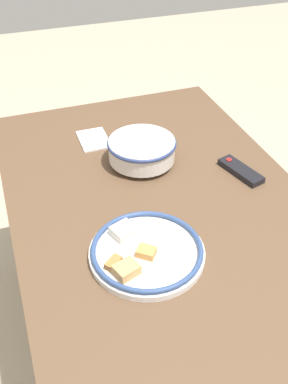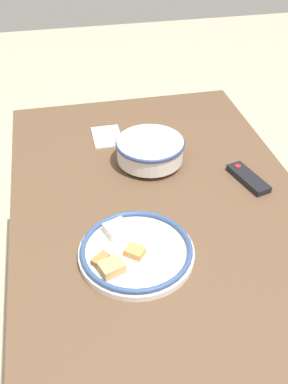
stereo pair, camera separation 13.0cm
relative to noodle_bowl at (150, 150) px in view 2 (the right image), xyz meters
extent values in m
plane|color=#B7A88E|center=(0.30, -0.01, -0.80)|extent=(8.00, 8.00, 0.00)
cube|color=brown|center=(0.30, -0.01, -0.07)|extent=(1.55, 0.88, 0.04)
cylinder|color=brown|center=(-0.40, -0.38, -0.44)|extent=(0.06, 0.06, 0.71)
cylinder|color=brown|center=(-0.40, 0.36, -0.44)|extent=(0.06, 0.06, 0.71)
cylinder|color=silver|center=(0.00, 0.00, -0.04)|extent=(0.10, 0.10, 0.02)
cylinder|color=silver|center=(0.00, 0.00, 0.00)|extent=(0.22, 0.22, 0.07)
cylinder|color=#9E4C1E|center=(0.00, 0.00, -0.01)|extent=(0.19, 0.19, 0.06)
torus|color=navy|center=(0.00, 0.00, 0.03)|extent=(0.23, 0.23, 0.01)
cylinder|color=white|center=(0.41, -0.13, -0.04)|extent=(0.30, 0.30, 0.02)
torus|color=#334C7F|center=(0.41, -0.13, -0.03)|extent=(0.29, 0.29, 0.01)
cube|color=tan|center=(0.42, -0.13, -0.02)|extent=(0.06, 0.06, 0.02)
cube|color=tan|center=(0.46, -0.20, -0.02)|extent=(0.06, 0.07, 0.03)
cube|color=silver|center=(0.33, -0.17, -0.02)|extent=(0.07, 0.07, 0.03)
cube|color=#B2753D|center=(0.43, -0.22, -0.02)|extent=(0.05, 0.05, 0.02)
cube|color=black|center=(0.16, 0.28, -0.04)|extent=(0.17, 0.09, 0.02)
cylinder|color=red|center=(0.11, 0.27, -0.03)|extent=(0.02, 0.02, 0.00)
cube|color=white|center=(-0.19, -0.12, -0.05)|extent=(0.14, 0.10, 0.01)
camera|label=1|loc=(1.17, -0.40, 0.80)|focal=42.00mm
camera|label=2|loc=(1.20, -0.28, 0.80)|focal=42.00mm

